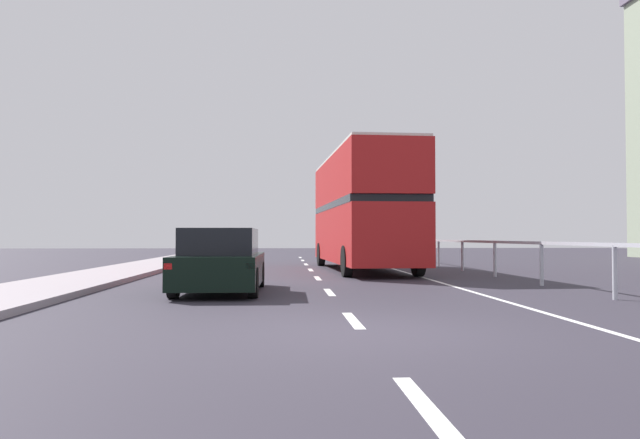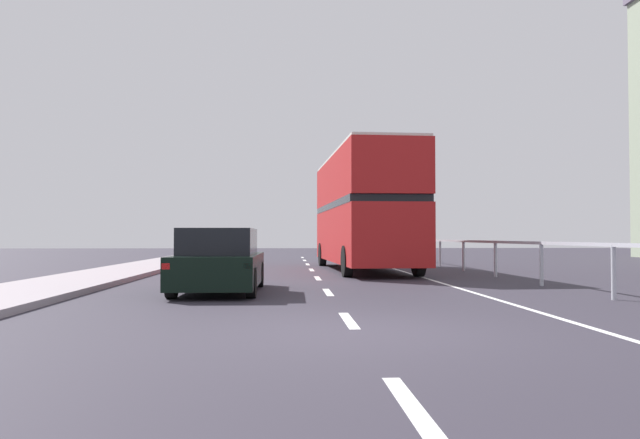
# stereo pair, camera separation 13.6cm
# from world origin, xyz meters

# --- Properties ---
(ground_plane) EXTENTS (74.17, 120.00, 0.10)m
(ground_plane) POSITION_xyz_m (0.00, 0.00, -0.05)
(ground_plane) COLOR #2E2B35
(lane_paint_markings) EXTENTS (3.46, 46.00, 0.01)m
(lane_paint_markings) POSITION_xyz_m (2.17, 8.69, 0.00)
(lane_paint_markings) COLOR silver
(lane_paint_markings) RESTS_ON ground
(bridge_side_railing) EXTENTS (0.10, 42.00, 1.16)m
(bridge_side_railing) POSITION_xyz_m (5.67, 9.00, 0.93)
(bridge_side_railing) COLOR #B4B6C1
(bridge_side_railing) RESTS_ON ground
(double_decker_bus_red) EXTENTS (3.01, 10.65, 4.38)m
(double_decker_bus_red) POSITION_xyz_m (1.95, 14.75, 2.34)
(double_decker_bus_red) COLOR #AD1A1A
(double_decker_bus_red) RESTS_ON ground
(hatchback_car_near) EXTENTS (1.88, 4.27, 1.47)m
(hatchback_car_near) POSITION_xyz_m (-2.49, 5.87, 0.70)
(hatchback_car_near) COLOR black
(hatchback_car_near) RESTS_ON ground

